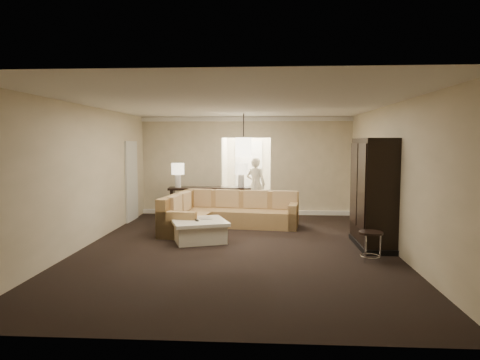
# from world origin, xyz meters

# --- Properties ---
(ground) EXTENTS (8.00, 8.00, 0.00)m
(ground) POSITION_xyz_m (0.00, 0.00, 0.00)
(ground) COLOR black
(ground) RESTS_ON ground
(wall_back) EXTENTS (6.00, 0.04, 2.80)m
(wall_back) POSITION_xyz_m (0.00, 4.00, 1.40)
(wall_back) COLOR beige
(wall_back) RESTS_ON ground
(wall_front) EXTENTS (6.00, 0.04, 2.80)m
(wall_front) POSITION_xyz_m (0.00, -4.00, 1.40)
(wall_front) COLOR beige
(wall_front) RESTS_ON ground
(wall_left) EXTENTS (0.04, 8.00, 2.80)m
(wall_left) POSITION_xyz_m (-3.00, 0.00, 1.40)
(wall_left) COLOR beige
(wall_left) RESTS_ON ground
(wall_right) EXTENTS (0.04, 8.00, 2.80)m
(wall_right) POSITION_xyz_m (3.00, 0.00, 1.40)
(wall_right) COLOR beige
(wall_right) RESTS_ON ground
(ceiling) EXTENTS (6.00, 8.00, 0.02)m
(ceiling) POSITION_xyz_m (0.00, 0.00, 2.80)
(ceiling) COLOR white
(ceiling) RESTS_ON wall_back
(crown_molding) EXTENTS (6.00, 0.10, 0.12)m
(crown_molding) POSITION_xyz_m (0.00, 3.95, 2.73)
(crown_molding) COLOR white
(crown_molding) RESTS_ON wall_back
(baseboard) EXTENTS (6.00, 0.10, 0.12)m
(baseboard) POSITION_xyz_m (0.00, 3.95, 0.06)
(baseboard) COLOR white
(baseboard) RESTS_ON ground
(side_door) EXTENTS (0.05, 0.90, 2.10)m
(side_door) POSITION_xyz_m (-2.97, 2.80, 1.05)
(side_door) COLOR silver
(side_door) RESTS_ON ground
(foyer) EXTENTS (1.44, 2.02, 2.80)m
(foyer) POSITION_xyz_m (0.00, 5.34, 1.30)
(foyer) COLOR beige
(foyer) RESTS_ON ground
(sectional_sofa) EXTENTS (3.18, 2.42, 0.87)m
(sectional_sofa) POSITION_xyz_m (-0.48, 1.93, 0.35)
(sectional_sofa) COLOR brown
(sectional_sofa) RESTS_ON ground
(coffee_table) EXTENTS (1.40, 1.40, 0.46)m
(coffee_table) POSITION_xyz_m (-0.82, 0.55, 0.23)
(coffee_table) COLOR white
(coffee_table) RESTS_ON ground
(console_table) EXTENTS (2.25, 0.69, 0.86)m
(console_table) POSITION_xyz_m (-0.95, 3.20, 0.51)
(console_table) COLOR black
(console_table) RESTS_ON ground
(armoire) EXTENTS (0.64, 1.49, 2.15)m
(armoire) POSITION_xyz_m (2.69, 0.28, 1.03)
(armoire) COLOR black
(armoire) RESTS_ON ground
(drink_table) EXTENTS (0.42, 0.42, 0.52)m
(drink_table) POSITION_xyz_m (2.40, -0.83, 0.37)
(drink_table) COLOR black
(drink_table) RESTS_ON ground
(table_lamp_left) EXTENTS (0.34, 0.34, 0.65)m
(table_lamp_left) POSITION_xyz_m (-1.80, 3.13, 1.29)
(table_lamp_left) COLOR silver
(table_lamp_left) RESTS_ON console_table
(table_lamp_right) EXTENTS (0.34, 0.34, 0.65)m
(table_lamp_right) POSITION_xyz_m (-0.09, 3.27, 1.29)
(table_lamp_right) COLOR silver
(table_lamp_right) RESTS_ON console_table
(pendant_light) EXTENTS (0.38, 0.38, 1.09)m
(pendant_light) POSITION_xyz_m (0.00, 2.70, 1.95)
(pendant_light) COLOR black
(pendant_light) RESTS_ON ceiling
(person) EXTENTS (0.77, 0.66, 1.81)m
(person) POSITION_xyz_m (0.27, 4.42, 0.90)
(person) COLOR beige
(person) RESTS_ON ground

